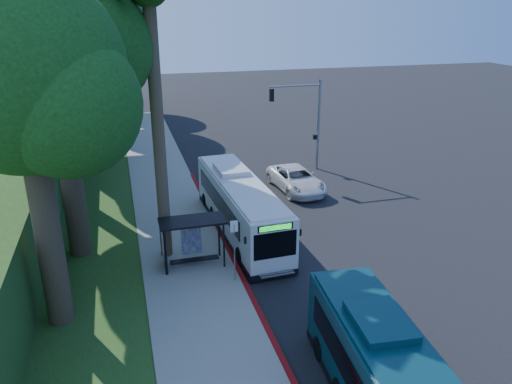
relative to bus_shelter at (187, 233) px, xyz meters
name	(u,v)px	position (x,y,z in m)	size (l,w,h in m)	color
ground	(305,226)	(7.26, 2.86, -1.81)	(140.00, 140.00, 0.00)	black
sidewalk	(181,240)	(-0.04, 2.86, -1.75)	(4.50, 70.00, 0.12)	gray
red_curb	(238,270)	(2.26, -1.14, -1.74)	(0.25, 30.00, 0.13)	maroon
grass_verge	(77,217)	(-5.74, 7.86, -1.78)	(8.00, 70.00, 0.06)	#234719
bus_shelter	(187,233)	(0.00, 0.00, 0.00)	(3.20, 1.51, 2.55)	black
stop_sign_pole	(234,243)	(1.86, -2.14, 0.28)	(0.35, 0.06, 3.17)	gray
traffic_signal_pole	(306,114)	(11.04, 12.86, 2.62)	(4.10, 0.30, 7.00)	gray
palm_tree	(149,2)	(-0.94, 1.36, 10.57)	(4.20, 4.20, 14.40)	#4C3F2D
tree_0	(53,30)	(-5.14, 2.84, 9.40)	(8.40, 8.00, 15.70)	#382B1E
tree_2	(83,29)	(-4.64, 18.84, 8.67)	(8.82, 8.40, 15.12)	#382B1E
tree_3	(61,7)	(-6.62, 26.84, 10.17)	(10.08, 9.60, 17.28)	#382B1E
tree_4	(96,29)	(-4.14, 34.84, 7.92)	(8.40, 8.00, 14.14)	#382B1E
tree_5	(106,33)	(-3.16, 42.84, 7.16)	(7.35, 7.00, 12.86)	#382B1E
tree_6	(26,84)	(-5.65, -3.16, 7.90)	(7.56, 7.20, 13.74)	#382B1E
white_bus	(240,205)	(3.45, 3.24, -0.16)	(2.92, 11.38, 3.36)	silver
pickup	(296,179)	(8.85, 8.76, -1.02)	(2.62, 5.69, 1.58)	silver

